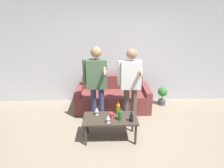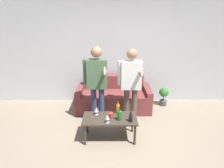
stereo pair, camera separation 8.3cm
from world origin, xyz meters
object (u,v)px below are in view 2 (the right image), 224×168
object	(u,v)px
bottle_orange	(131,118)
person_standing_left	(97,80)
couch	(114,97)
person_standing_right	(131,81)
coffee_table	(110,120)

from	to	relation	value
bottle_orange	person_standing_left	xyz separation A→B (m)	(-0.63, 0.72, 0.48)
couch	person_standing_right	xyz separation A→B (m)	(0.34, -0.71, 0.66)
bottle_orange	person_standing_right	xyz separation A→B (m)	(0.06, 0.72, 0.45)
coffee_table	bottle_orange	size ratio (longest dim) A/B	5.60
bottle_orange	person_standing_right	world-z (taller)	person_standing_right
couch	person_standing_left	distance (m)	1.05
couch	coffee_table	world-z (taller)	couch
couch	bottle_orange	world-z (taller)	couch
bottle_orange	coffee_table	bearing A→B (deg)	160.53
coffee_table	person_standing_left	world-z (taller)	person_standing_left
coffee_table	person_standing_right	xyz separation A→B (m)	(0.43, 0.59, 0.57)
bottle_orange	person_standing_left	distance (m)	1.07
couch	person_standing_left	xyz separation A→B (m)	(-0.35, -0.71, 0.69)
coffee_table	person_standing_right	world-z (taller)	person_standing_right
couch	coffee_table	distance (m)	1.30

